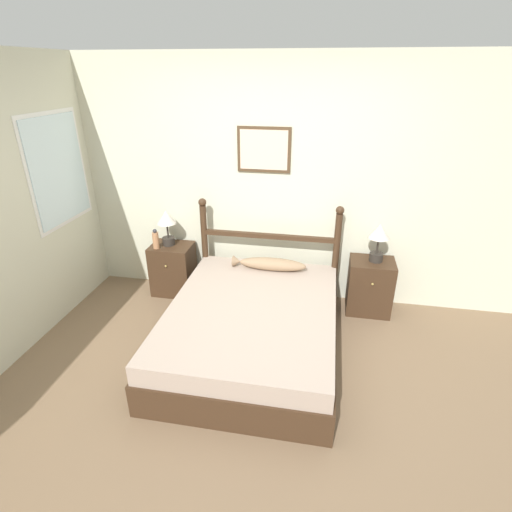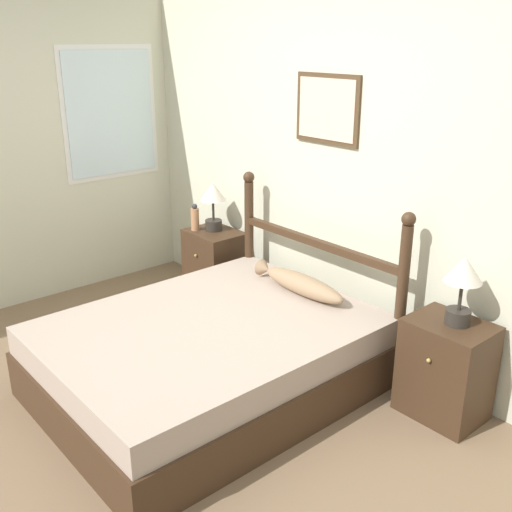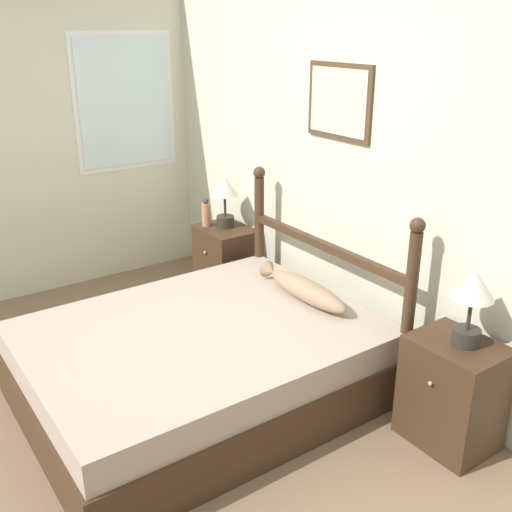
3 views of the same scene
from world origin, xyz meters
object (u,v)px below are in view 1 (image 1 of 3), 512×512
object	(u,v)px
nightstand_right	(370,286)
fish_pillow	(270,264)
table_lamp_left	(167,222)
table_lamp_right	(379,237)
bed	(252,328)
bottle	(156,240)
nightstand_left	(173,269)

from	to	relation	value
nightstand_right	fish_pillow	world-z (taller)	fish_pillow
table_lamp_left	table_lamp_right	size ratio (longest dim) A/B	1.00
table_lamp_left	nightstand_right	bearing A→B (deg)	-0.48
nightstand_right	table_lamp_left	world-z (taller)	table_lamp_left
bed	table_lamp_left	size ratio (longest dim) A/B	4.83
nightstand_right	table_lamp_left	size ratio (longest dim) A/B	1.47
bed	nightstand_right	world-z (taller)	nightstand_right
table_lamp_right	fish_pillow	world-z (taller)	table_lamp_right
nightstand_right	fish_pillow	distance (m)	1.09
fish_pillow	nightstand_right	bearing A→B (deg)	7.71
table_lamp_right	fish_pillow	distance (m)	1.14
bed	table_lamp_left	distance (m)	1.57
bed	fish_pillow	xyz separation A→B (m)	(0.05, 0.74, 0.30)
bottle	fish_pillow	size ratio (longest dim) A/B	0.29
nightstand_left	table_lamp_left	bearing A→B (deg)	147.36
nightstand_left	bottle	size ratio (longest dim) A/B	2.63
table_lamp_left	nightstand_left	bearing A→B (deg)	-32.64
nightstand_right	table_lamp_right	distance (m)	0.56
table_lamp_right	fish_pillow	bearing A→B (deg)	-171.69
bed	bottle	bearing A→B (deg)	147.43
nightstand_right	fish_pillow	xyz separation A→B (m)	(-1.05, -0.14, 0.24)
bottle	fish_pillow	bearing A→B (deg)	-2.09
bed	nightstand_right	xyz separation A→B (m)	(1.10, 0.88, 0.06)
nightstand_right	bottle	xyz separation A→B (m)	(-2.32, -0.10, 0.40)
nightstand_left	table_lamp_right	bearing A→B (deg)	0.38
bottle	fish_pillow	world-z (taller)	bottle
bed	bottle	size ratio (longest dim) A/B	8.64
fish_pillow	table_lamp_left	bearing A→B (deg)	172.19
table_lamp_left	fish_pillow	size ratio (longest dim) A/B	0.52
nightstand_right	fish_pillow	size ratio (longest dim) A/B	0.76
nightstand_left	bottle	xyz separation A→B (m)	(-0.13, -0.10, 0.40)
fish_pillow	nightstand_left	bearing A→B (deg)	172.91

